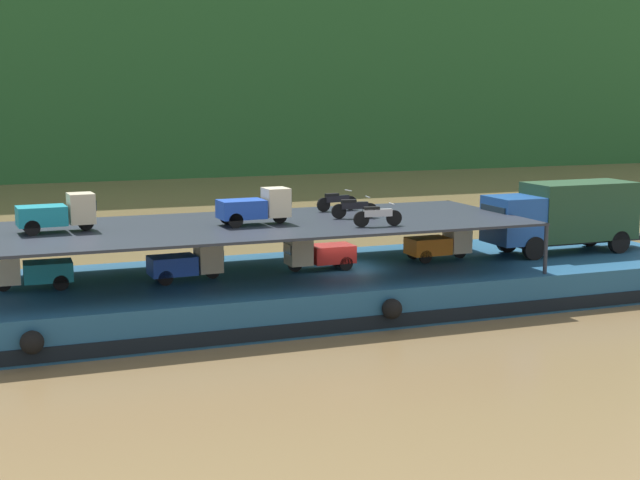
{
  "coord_description": "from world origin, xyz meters",
  "views": [
    {
      "loc": [
        -13.68,
        -33.11,
        8.49
      ],
      "look_at": [
        -0.99,
        0.0,
        2.7
      ],
      "focal_mm": 50.8,
      "sensor_mm": 36.0,
      "label": 1
    }
  ],
  "objects_px": {
    "motorcycle_upper_port": "(377,215)",
    "motorcycle_upper_centre": "(354,208)",
    "covered_lorry": "(564,215)",
    "motorcycle_upper_stbd": "(337,201)",
    "cargo_barge": "(343,286)",
    "mini_truck_lower_mid": "(318,253)",
    "mini_truck_lower_stern": "(32,270)",
    "mini_truck_lower_aft": "(187,263)",
    "mini_truck_upper_stern": "(58,213)",
    "mini_truck_lower_fore": "(440,244)",
    "mini_truck_upper_mid": "(255,207)"
  },
  "relations": [
    {
      "from": "mini_truck_upper_stern",
      "to": "mini_truck_upper_mid",
      "type": "bearing_deg",
      "value": -6.06
    },
    {
      "from": "mini_truck_upper_stern",
      "to": "motorcycle_upper_stbd",
      "type": "bearing_deg",
      "value": 9.44
    },
    {
      "from": "covered_lorry",
      "to": "mini_truck_lower_fore",
      "type": "height_order",
      "value": "covered_lorry"
    },
    {
      "from": "mini_truck_lower_stern",
      "to": "motorcycle_upper_centre",
      "type": "xyz_separation_m",
      "value": [
        12.43,
        -0.27,
        1.74
      ]
    },
    {
      "from": "mini_truck_lower_stern",
      "to": "mini_truck_lower_aft",
      "type": "distance_m",
      "value": 5.56
    },
    {
      "from": "mini_truck_lower_mid",
      "to": "mini_truck_upper_stern",
      "type": "height_order",
      "value": "mini_truck_upper_stern"
    },
    {
      "from": "cargo_barge",
      "to": "mini_truck_lower_mid",
      "type": "relative_size",
      "value": 11.2
    },
    {
      "from": "mini_truck_lower_mid",
      "to": "mini_truck_lower_fore",
      "type": "height_order",
      "value": "same"
    },
    {
      "from": "mini_truck_lower_fore",
      "to": "motorcycle_upper_port",
      "type": "relative_size",
      "value": 1.45
    },
    {
      "from": "mini_truck_lower_stern",
      "to": "mini_truck_lower_aft",
      "type": "height_order",
      "value": "same"
    },
    {
      "from": "motorcycle_upper_port",
      "to": "cargo_barge",
      "type": "bearing_deg",
      "value": 99.58
    },
    {
      "from": "motorcycle_upper_centre",
      "to": "motorcycle_upper_stbd",
      "type": "bearing_deg",
      "value": 84.93
    },
    {
      "from": "cargo_barge",
      "to": "mini_truck_upper_stern",
      "type": "bearing_deg",
      "value": 177.48
    },
    {
      "from": "motorcycle_upper_port",
      "to": "mini_truck_upper_mid",
      "type": "bearing_deg",
      "value": 153.3
    },
    {
      "from": "mini_truck_lower_aft",
      "to": "motorcycle_upper_stbd",
      "type": "distance_m",
      "value": 7.77
    },
    {
      "from": "mini_truck_lower_aft",
      "to": "motorcycle_upper_port",
      "type": "relative_size",
      "value": 1.47
    },
    {
      "from": "mini_truck_upper_stern",
      "to": "motorcycle_upper_centre",
      "type": "bearing_deg",
      "value": -2.28
    },
    {
      "from": "covered_lorry",
      "to": "motorcycle_upper_stbd",
      "type": "distance_m",
      "value": 10.1
    },
    {
      "from": "mini_truck_lower_aft",
      "to": "covered_lorry",
      "type": "bearing_deg",
      "value": 0.03
    },
    {
      "from": "motorcycle_upper_port",
      "to": "motorcycle_upper_centre",
      "type": "height_order",
      "value": "same"
    },
    {
      "from": "motorcycle_upper_port",
      "to": "motorcycle_upper_centre",
      "type": "distance_m",
      "value": 2.4
    },
    {
      "from": "mini_truck_lower_mid",
      "to": "motorcycle_upper_port",
      "type": "distance_m",
      "value": 3.28
    },
    {
      "from": "cargo_barge",
      "to": "motorcycle_upper_port",
      "type": "xyz_separation_m",
      "value": [
        0.4,
        -2.37,
        3.18
      ]
    },
    {
      "from": "cargo_barge",
      "to": "mini_truck_lower_aft",
      "type": "distance_m",
      "value": 6.59
    },
    {
      "from": "cargo_barge",
      "to": "covered_lorry",
      "type": "xyz_separation_m",
      "value": [
        10.41,
        -0.18,
        2.45
      ]
    },
    {
      "from": "mini_truck_lower_mid",
      "to": "mini_truck_upper_mid",
      "type": "relative_size",
      "value": 0.99
    },
    {
      "from": "mini_truck_lower_stern",
      "to": "mini_truck_upper_mid",
      "type": "height_order",
      "value": "mini_truck_upper_mid"
    },
    {
      "from": "mini_truck_lower_aft",
      "to": "motorcycle_upper_centre",
      "type": "bearing_deg",
      "value": 1.79
    },
    {
      "from": "mini_truck_lower_stern",
      "to": "mini_truck_lower_aft",
      "type": "bearing_deg",
      "value": -5.05
    },
    {
      "from": "mini_truck_lower_stern",
      "to": "mini_truck_lower_mid",
      "type": "bearing_deg",
      "value": -1.66
    },
    {
      "from": "cargo_barge",
      "to": "mini_truck_lower_stern",
      "type": "distance_m",
      "value": 12.05
    },
    {
      "from": "mini_truck_lower_fore",
      "to": "mini_truck_upper_mid",
      "type": "relative_size",
      "value": 0.99
    },
    {
      "from": "motorcycle_upper_port",
      "to": "mini_truck_lower_stern",
      "type": "bearing_deg",
      "value": 167.81
    },
    {
      "from": "mini_truck_lower_stern",
      "to": "cargo_barge",
      "type": "bearing_deg",
      "value": -1.44
    },
    {
      "from": "covered_lorry",
      "to": "mini_truck_lower_fore",
      "type": "relative_size",
      "value": 2.86
    },
    {
      "from": "motorcycle_upper_stbd",
      "to": "motorcycle_upper_port",
      "type": "bearing_deg",
      "value": -93.37
    },
    {
      "from": "mini_truck_lower_mid",
      "to": "motorcycle_upper_stbd",
      "type": "bearing_deg",
      "value": 54.08
    },
    {
      "from": "motorcycle_upper_centre",
      "to": "covered_lorry",
      "type": "bearing_deg",
      "value": -1.2
    },
    {
      "from": "mini_truck_lower_stern",
      "to": "mini_truck_lower_mid",
      "type": "distance_m",
      "value": 10.89
    },
    {
      "from": "motorcycle_upper_stbd",
      "to": "mini_truck_upper_mid",
      "type": "bearing_deg",
      "value": -148.64
    },
    {
      "from": "covered_lorry",
      "to": "motorcycle_upper_port",
      "type": "height_order",
      "value": "covered_lorry"
    },
    {
      "from": "motorcycle_upper_port",
      "to": "motorcycle_upper_centre",
      "type": "relative_size",
      "value": 1.0
    },
    {
      "from": "mini_truck_lower_aft",
      "to": "mini_truck_upper_mid",
      "type": "relative_size",
      "value": 1.0
    },
    {
      "from": "covered_lorry",
      "to": "motorcycle_upper_stbd",
      "type": "xyz_separation_m",
      "value": [
        -9.73,
        2.6,
        0.74
      ]
    },
    {
      "from": "mini_truck_lower_aft",
      "to": "mini_truck_upper_stern",
      "type": "height_order",
      "value": "mini_truck_upper_stern"
    },
    {
      "from": "cargo_barge",
      "to": "mini_truck_lower_aft",
      "type": "xyz_separation_m",
      "value": [
        -6.43,
        -0.19,
        1.44
      ]
    },
    {
      "from": "mini_truck_upper_mid",
      "to": "covered_lorry",
      "type": "bearing_deg",
      "value": 0.41
    },
    {
      "from": "mini_truck_lower_aft",
      "to": "mini_truck_lower_mid",
      "type": "xyz_separation_m",
      "value": [
        5.35,
        0.17,
        0.0
      ]
    },
    {
      "from": "cargo_barge",
      "to": "mini_truck_upper_mid",
      "type": "relative_size",
      "value": 11.1
    },
    {
      "from": "cargo_barge",
      "to": "mini_truck_lower_stern",
      "type": "bearing_deg",
      "value": 178.56
    }
  ]
}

